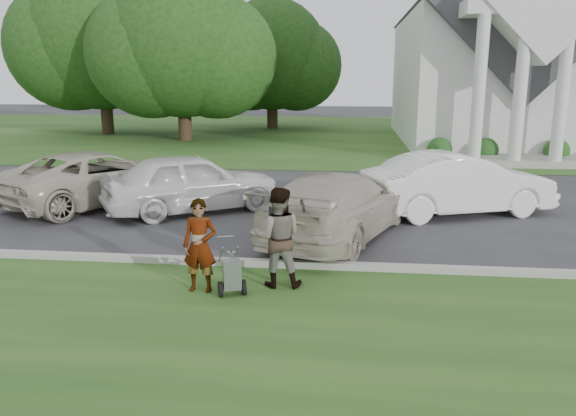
% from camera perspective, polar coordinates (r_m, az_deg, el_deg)
% --- Properties ---
extents(ground, '(120.00, 120.00, 0.00)m').
position_cam_1_polar(ground, '(10.60, -2.30, -7.01)').
color(ground, '#333335').
rests_on(ground, ground).
extents(grass_strip, '(80.00, 7.00, 0.01)m').
position_cam_1_polar(grass_strip, '(7.90, -5.63, -14.50)').
color(grass_strip, '#224D1A').
rests_on(grass_strip, ground).
extents(church_lawn, '(80.00, 30.00, 0.01)m').
position_cam_1_polar(church_lawn, '(37.04, 3.96, 7.61)').
color(church_lawn, '#224D1A').
rests_on(church_lawn, ground).
extents(curb, '(80.00, 0.18, 0.15)m').
position_cam_1_polar(curb, '(11.09, -1.88, -5.67)').
color(curb, '#9E9E93').
rests_on(curb, ground).
extents(church, '(9.19, 19.00, 24.10)m').
position_cam_1_polar(church, '(33.86, 19.90, 16.40)').
color(church, white).
rests_on(church, ground).
extents(tree_left, '(10.63, 8.40, 9.71)m').
position_cam_1_polar(tree_left, '(33.24, -10.76, 15.57)').
color(tree_left, '#332316').
rests_on(tree_left, ground).
extents(tree_far, '(11.64, 9.20, 10.73)m').
position_cam_1_polar(tree_far, '(38.17, -18.43, 15.70)').
color(tree_far, '#332316').
rests_on(tree_far, ground).
extents(tree_back, '(9.61, 7.60, 8.89)m').
position_cam_1_polar(tree_back, '(40.21, -1.66, 14.82)').
color(tree_back, '#332316').
rests_on(tree_back, ground).
extents(striping_cart, '(0.67, 0.99, 0.85)m').
position_cam_1_polar(striping_cart, '(9.66, -5.74, -6.82)').
color(striping_cart, black).
rests_on(striping_cart, ground).
extents(person_left, '(0.62, 0.42, 1.64)m').
position_cam_1_polar(person_left, '(9.77, -8.94, -3.88)').
color(person_left, '#999999').
rests_on(person_left, ground).
extents(person_right, '(0.91, 0.74, 1.79)m').
position_cam_1_polar(person_right, '(9.88, -1.04, -3.07)').
color(person_right, '#999999').
rests_on(person_right, ground).
extents(parking_meter_near, '(0.10, 0.09, 1.42)m').
position_cam_1_polar(parking_meter_near, '(10.19, -1.65, -2.57)').
color(parking_meter_near, gray).
rests_on(parking_meter_near, ground).
extents(car_a, '(5.09, 6.10, 1.55)m').
position_cam_1_polar(car_a, '(17.32, -18.73, 2.96)').
color(car_a, beige).
rests_on(car_a, ground).
extents(car_b, '(5.09, 4.29, 1.64)m').
position_cam_1_polar(car_b, '(15.65, -9.74, 2.60)').
color(car_b, white).
rests_on(car_b, ground).
extents(car_c, '(3.87, 5.76, 1.55)m').
position_cam_1_polar(car_c, '(12.95, 4.99, 0.30)').
color(car_c, beige).
rests_on(car_c, ground).
extents(car_d, '(5.37, 3.42, 1.67)m').
position_cam_1_polar(car_d, '(15.79, 16.93, 2.36)').
color(car_d, white).
rests_on(car_d, ground).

